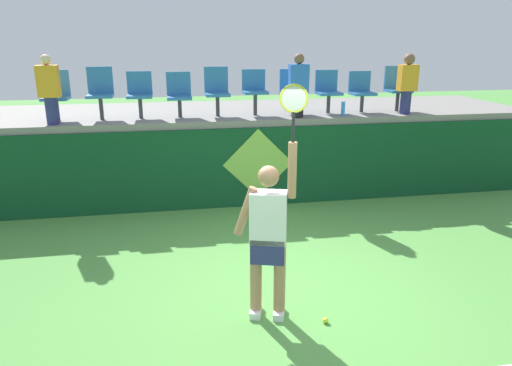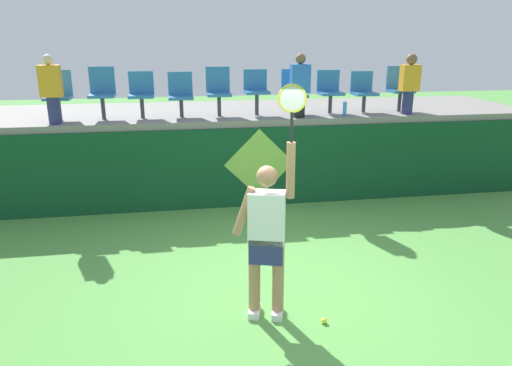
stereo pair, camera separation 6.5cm
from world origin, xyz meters
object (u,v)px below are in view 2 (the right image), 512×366
(tennis_player, at_px, (267,234))
(stadium_chair_4, at_px, (218,89))
(stadium_chair_7, at_px, (330,89))
(stadium_chair_8, at_px, (363,90))
(spectator_2, at_px, (300,85))
(stadium_chair_3, at_px, (181,93))
(tennis_ball, at_px, (324,321))
(stadium_chair_6, at_px, (294,90))
(stadium_chair_5, at_px, (256,89))
(spectator_1, at_px, (409,83))
(stadium_chair_2, at_px, (141,92))
(stadium_chair_9, at_px, (399,86))
(water_bottle, at_px, (345,109))
(stadium_chair_1, at_px, (102,90))
(stadium_chair_0, at_px, (58,93))
(spectator_0, at_px, (51,89))

(tennis_player, distance_m, stadium_chair_4, 4.40)
(tennis_player, relative_size, stadium_chair_7, 3.19)
(stadium_chair_8, distance_m, spectator_2, 1.45)
(stadium_chair_3, xyz_separation_m, stadium_chair_8, (3.49, -0.00, -0.01))
(tennis_ball, distance_m, stadium_chair_6, 5.00)
(stadium_chair_3, bearing_deg, stadium_chair_6, 0.09)
(tennis_ball, relative_size, stadium_chair_7, 0.08)
(stadium_chair_4, height_order, stadium_chair_5, stadium_chair_4)
(stadium_chair_4, relative_size, spectator_1, 0.79)
(stadium_chair_2, distance_m, stadium_chair_5, 2.09)
(stadium_chair_5, relative_size, stadium_chair_9, 0.96)
(stadium_chair_7, distance_m, stadium_chair_8, 0.68)
(tennis_player, relative_size, water_bottle, 9.58)
(stadium_chair_3, relative_size, stadium_chair_6, 0.97)
(stadium_chair_2, relative_size, stadium_chair_7, 1.02)
(stadium_chair_1, bearing_deg, spectator_1, -4.23)
(water_bottle, distance_m, stadium_chair_4, 2.36)
(water_bottle, xyz_separation_m, stadium_chair_3, (-2.97, 0.46, 0.30))
(stadium_chair_1, distance_m, stadium_chair_4, 2.06)
(stadium_chair_0, distance_m, spectator_2, 4.25)
(stadium_chair_2, bearing_deg, stadium_chair_9, 0.06)
(stadium_chair_2, bearing_deg, stadium_chair_8, -0.00)
(stadium_chair_1, relative_size, stadium_chair_6, 1.10)
(stadium_chair_2, xyz_separation_m, stadium_chair_9, (4.92, 0.00, 0.02))
(tennis_ball, bearing_deg, tennis_player, 155.62)
(spectator_2, bearing_deg, stadium_chair_2, 171.14)
(water_bottle, relative_size, stadium_chair_7, 0.33)
(tennis_ball, bearing_deg, stadium_chair_7, 72.39)
(stadium_chair_9, xyz_separation_m, spectator_1, (-0.00, -0.41, 0.11))
(tennis_player, height_order, stadium_chair_5, tennis_player)
(tennis_ball, bearing_deg, stadium_chair_5, 89.83)
(stadium_chair_2, distance_m, spectator_1, 4.94)
(stadium_chair_0, distance_m, spectator_0, 0.46)
(water_bottle, relative_size, stadium_chair_3, 0.33)
(stadium_chair_6, xyz_separation_m, stadium_chair_7, (0.70, -0.01, 0.01))
(tennis_ball, xyz_separation_m, stadium_chair_3, (-1.38, 4.53, 1.97))
(stadium_chair_3, bearing_deg, spectator_2, -11.80)
(stadium_chair_1, distance_m, stadium_chair_8, 4.86)
(stadium_chair_6, bearing_deg, stadium_chair_3, -179.91)
(spectator_1, bearing_deg, stadium_chair_8, 151.08)
(stadium_chair_2, bearing_deg, stadium_chair_4, 0.28)
(stadium_chair_1, xyz_separation_m, spectator_2, (3.49, -0.45, 0.08))
(stadium_chair_4, height_order, stadium_chair_8, stadium_chair_4)
(tennis_ball, xyz_separation_m, water_bottle, (1.59, 4.07, 1.67))
(spectator_2, bearing_deg, tennis_ball, -100.21)
(tennis_player, bearing_deg, tennis_ball, -24.38)
(water_bottle, xyz_separation_m, stadium_chair_4, (-2.28, 0.46, 0.35))
(spectator_0, bearing_deg, stadium_chair_5, 7.16)
(stadium_chair_3, height_order, spectator_1, spectator_1)
(stadium_chair_0, bearing_deg, stadium_chair_7, -0.05)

